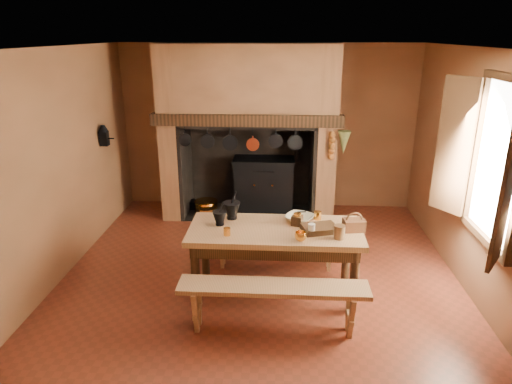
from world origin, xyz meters
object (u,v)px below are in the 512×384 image
(wicker_basket, at_px, (354,224))
(bench_front, at_px, (273,297))
(work_table, at_px, (275,239))
(iron_range, at_px, (264,184))
(coffee_grinder, at_px, (297,220))
(mixing_bowl, at_px, (300,218))

(wicker_basket, bearing_deg, bench_front, -149.40)
(work_table, height_order, wicker_basket, wicker_basket)
(iron_range, relative_size, coffee_grinder, 8.83)
(work_table, relative_size, wicker_basket, 7.68)
(coffee_grinder, bearing_deg, bench_front, -89.52)
(iron_range, bearing_deg, bench_front, -86.10)
(iron_range, height_order, bench_front, iron_range)
(bench_front, xyz_separation_m, coffee_grinder, (0.25, 0.83, 0.51))
(mixing_bowl, relative_size, wicker_basket, 1.26)
(work_table, bearing_deg, iron_range, 94.93)
(wicker_basket, bearing_deg, mixing_bowl, 151.10)
(iron_range, height_order, work_table, iron_range)
(work_table, bearing_deg, wicker_basket, -0.14)
(wicker_basket, bearing_deg, iron_range, 103.71)
(bench_front, bearing_deg, wicker_basket, 39.21)
(coffee_grinder, bearing_deg, mixing_bowl, 91.59)
(iron_range, xyz_separation_m, mixing_bowl, (0.52, -2.50, 0.41))
(work_table, bearing_deg, coffee_grinder, 23.75)
(work_table, height_order, bench_front, work_table)
(coffee_grinder, distance_m, wicker_basket, 0.64)
(bench_front, xyz_separation_m, wicker_basket, (0.88, 0.72, 0.52))
(mixing_bowl, bearing_deg, coffee_grinder, -105.70)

